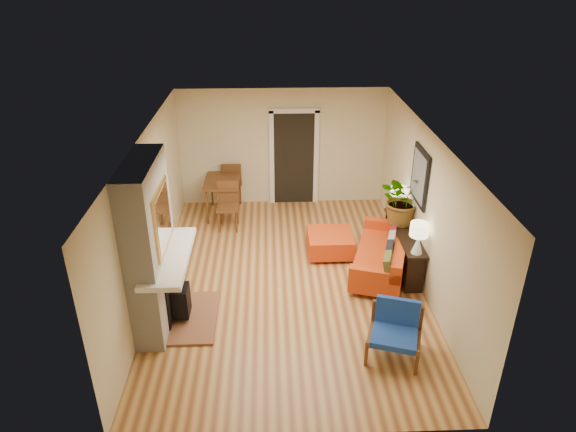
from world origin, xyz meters
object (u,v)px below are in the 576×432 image
Objects in this scene: ottoman at (330,242)px; houseplant at (403,198)px; sofa at (385,255)px; blue_chair at (395,327)px; dining_table at (226,187)px; lamp_far at (398,197)px; lamp_near at (419,235)px; console_table at (404,238)px.

houseplant is at bearing -7.89° from ottoman.
sofa reaches higher than blue_chair.
houseplant is (3.29, -1.95, 0.57)m from dining_table.
sofa is at bearing -39.35° from dining_table.
houseplant is at bearing 75.90° from blue_chair.
lamp_far is 0.39m from houseplant.
lamp_near is (0.65, 1.47, 0.66)m from blue_chair.
blue_chair is (-0.30, -2.07, 0.07)m from sofa.
sofa is 2.09m from blue_chair.
lamp_near reaches higher than blue_chair.
blue_chair is 1.73m from lamp_near.
houseplant reaches higher than lamp_far.
houseplant is at bearing 90.53° from lamp_near.
lamp_near is 1.00× the size of lamp_far.
dining_table is at bearing 120.57° from blue_chair.
ottoman is 1.54× the size of lamp_near.
dining_table is (-2.04, 1.78, 0.40)m from ottoman.
blue_chair is 1.67× the size of lamp_near.
lamp_near is (3.30, -3.02, 0.42)m from dining_table.
ottoman is 0.45× the size of console_table.
ottoman is 2.74m from dining_table.
blue_chair is at bearing -106.19° from console_table.
lamp_near is at bearing -42.49° from dining_table.
blue_chair is 1.67× the size of lamp_far.
dining_table is at bearing 139.02° from ottoman.
houseplant reaches higher than dining_table.
houseplant is at bearing -91.60° from lamp_far.
lamp_near is 0.56× the size of houseplant.
blue_chair reaches higher than ottoman.
houseplant is at bearing 53.87° from sofa.
lamp_near reaches higher than console_table.
dining_table is at bearing 154.26° from lamp_far.
console_table is 0.82m from lamp_far.
houseplant reaches higher than sofa.
houseplant reaches higher than console_table.
sofa is 1.14× the size of console_table.
console_table is at bearing -88.14° from houseplant.
lamp_near is 1.08m from houseplant.
console_table is at bearing -34.38° from dining_table.
dining_table is 3.35× the size of lamp_near.
houseplant reaches higher than blue_chair.
sofa reaches higher than console_table.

